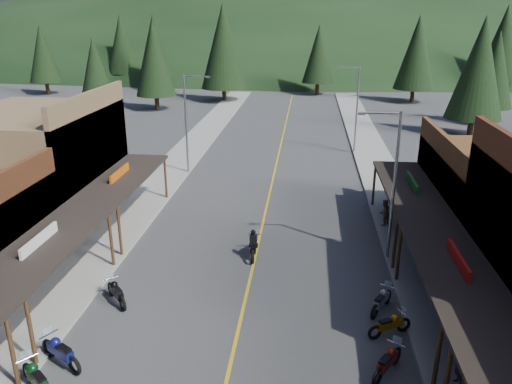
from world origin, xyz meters
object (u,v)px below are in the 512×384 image
(pine_5, at_px, (503,43))
(bike_west_8, at_px, (116,292))
(pine_1, at_px, (154,46))
(bike_east_9, at_px, (381,300))
(pine_7, at_px, (122,44))
(shop_west_3, at_px, (40,167))
(streetlight_3, at_px, (355,106))
(pine_9, at_px, (495,70))
(bike_east_8, at_px, (390,324))
(pine_8, at_px, (95,73))
(bike_west_7, at_px, (60,351))
(streetlight_1, at_px, (188,120))
(shop_east_3, at_px, (501,198))
(pine_0, at_px, (43,53))
(rider_on_bike, at_px, (254,245))
(pine_10, at_px, (154,59))
(streetlight_2, at_px, (392,180))
(pedestrian_east_b, at_px, (384,212))
(bike_east_7, at_px, (388,361))
(pedestrian_east_a, at_px, (461,365))
(pine_2, at_px, (223,46))
(pine_11, at_px, (479,68))
(bike_west_6, at_px, (37,378))
(pine_3, at_px, (319,54))
(pine_4, at_px, (417,52))

(pine_5, relative_size, bike_west_8, 6.67)
(pine_1, relative_size, bike_east_9, 6.00)
(pine_5, xyz_separation_m, pine_7, (-66.00, 4.00, -0.75))
(shop_west_3, relative_size, streetlight_3, 1.36)
(bike_west_8, bearing_deg, pine_9, 14.38)
(pine_1, height_order, bike_east_8, pine_1)
(pine_8, relative_size, bike_west_7, 4.32)
(shop_west_3, distance_m, streetlight_1, 12.73)
(shop_east_3, height_order, pine_0, pine_0)
(pine_0, xyz_separation_m, rider_on_bike, (39.92, -54.44, -5.81))
(pine_10, xyz_separation_m, bike_west_7, (11.73, -52.05, -6.12))
(shop_east_3, bearing_deg, bike_west_7, -146.31)
(pine_10, bearing_deg, pine_5, 22.93)
(streetlight_2, xyz_separation_m, pine_9, (17.05, 37.00, 1.92))
(shop_east_3, distance_m, pedestrian_east_b, 6.57)
(streetlight_1, height_order, bike_west_8, streetlight_1)
(shop_east_3, bearing_deg, rider_on_bike, -164.85)
(pine_10, relative_size, bike_east_7, 5.44)
(pedestrian_east_a, xyz_separation_m, pedestrian_east_b, (-0.70, 14.11, -0.00))
(bike_east_9, xyz_separation_m, pedestrian_east_b, (1.37, 9.49, 0.38))
(pine_2, distance_m, bike_west_8, 56.34)
(bike_west_7, bearing_deg, streetlight_2, -21.60)
(streetlight_1, relative_size, streetlight_2, 1.00)
(streetlight_3, relative_size, bike_east_8, 4.05)
(streetlight_3, distance_m, pine_11, 15.55)
(bike_west_6, bearing_deg, shop_east_3, -13.74)
(streetlight_1, distance_m, pine_7, 59.59)
(pine_3, height_order, bike_east_9, pine_3)
(shop_east_3, xyz_separation_m, pine_0, (-53.75, 50.70, 3.95))
(shop_east_3, distance_m, bike_east_8, 12.84)
(shop_west_3, distance_m, bike_east_9, 21.79)
(pine_1, height_order, pine_5, pine_5)
(pine_9, bearing_deg, pine_1, 152.49)
(bike_west_6, bearing_deg, rider_on_bike, 10.29)
(pine_11, height_order, pedestrian_east_a, pine_11)
(bike_east_8, xyz_separation_m, pedestrian_east_a, (1.96, -2.86, 0.41))
(streetlight_1, distance_m, streetlight_3, 16.04)
(pine_5, bearing_deg, pine_7, 176.53)
(bike_west_8, bearing_deg, pedestrian_east_a, -56.98)
(pine_11, bearing_deg, pine_7, 143.84)
(pine_7, relative_size, bike_east_8, 6.33)
(pine_4, xyz_separation_m, bike_east_7, (-12.24, -61.31, -6.63))
(pine_5, distance_m, pine_9, 28.84)
(pine_9, distance_m, bike_east_7, 50.10)
(pine_5, relative_size, rider_on_bike, 6.25)
(pine_1, relative_size, pine_2, 0.89)
(streetlight_1, bearing_deg, pine_10, 111.53)
(streetlight_1, height_order, pine_7, pine_7)
(streetlight_3, distance_m, pine_0, 56.86)
(shop_west_3, height_order, streetlight_3, shop_west_3)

